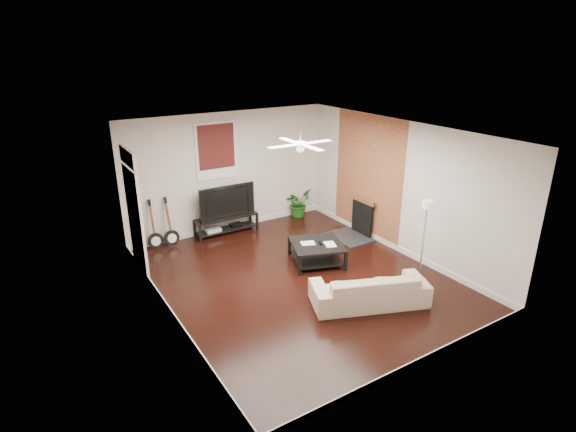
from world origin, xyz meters
name	(u,v)px	position (x,y,z in m)	size (l,w,h in m)	color
room	(300,210)	(0.00, 0.00, 1.40)	(5.01, 6.01, 2.81)	black
brick_accent	(368,177)	(2.49, 1.00, 1.40)	(0.02, 2.20, 2.80)	#A65C35
fireplace	(355,218)	(2.20, 1.00, 0.46)	(0.80, 1.10, 0.92)	black
window_back	(216,151)	(-0.30, 2.97, 1.95)	(1.00, 0.06, 1.30)	#3C1110
door_left	(135,212)	(-2.46, 1.90, 1.25)	(0.08, 1.00, 2.50)	white
tv_stand	(226,225)	(-0.23, 2.78, 0.21)	(1.50, 0.40, 0.42)	black
tv	(225,200)	(-0.23, 2.80, 0.81)	(1.34, 0.18, 0.77)	black
coffee_table	(317,253)	(0.69, 0.40, 0.21)	(1.00, 1.00, 0.42)	black
sofa	(369,288)	(0.54, -1.38, 0.29)	(1.98, 0.77, 0.58)	tan
floor_lamp	(423,242)	(1.89, -1.28, 0.81)	(0.27, 0.27, 1.62)	silver
potted_plant	(298,203)	(1.81, 2.82, 0.37)	(0.66, 0.57, 0.73)	#1B5718
guitar_left	(154,226)	(-1.93, 2.75, 0.56)	(0.35, 0.24, 1.12)	black
guitar_right	(170,223)	(-1.58, 2.72, 0.56)	(0.35, 0.24, 1.12)	black
ceiling_fan	(300,144)	(0.00, 0.00, 2.60)	(1.24, 1.24, 0.32)	white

